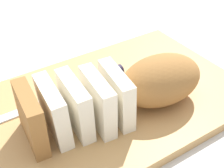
# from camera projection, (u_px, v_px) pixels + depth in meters

# --- Properties ---
(ground_plane) EXTENTS (3.00, 3.00, 0.00)m
(ground_plane) POSITION_uv_depth(u_px,v_px,m) (112.00, 105.00, 0.58)
(ground_plane) COLOR beige
(cutting_board) EXTENTS (0.49, 0.33, 0.02)m
(cutting_board) POSITION_uv_depth(u_px,v_px,m) (112.00, 101.00, 0.58)
(cutting_board) COLOR tan
(cutting_board) RESTS_ON ground_plane
(bread_loaf) EXTENTS (0.31, 0.12, 0.09)m
(bread_loaf) POSITION_uv_depth(u_px,v_px,m) (127.00, 90.00, 0.52)
(bread_loaf) COLOR #996633
(bread_loaf) RESTS_ON cutting_board
(bread_knife) EXTENTS (0.25, 0.03, 0.02)m
(bread_knife) POSITION_uv_depth(u_px,v_px,m) (96.00, 80.00, 0.60)
(bread_knife) COLOR silver
(bread_knife) RESTS_ON cutting_board
(crumb_near_knife) EXTENTS (0.01, 0.01, 0.01)m
(crumb_near_knife) POSITION_uv_depth(u_px,v_px,m) (101.00, 89.00, 0.59)
(crumb_near_knife) COLOR tan
(crumb_near_knife) RESTS_ON cutting_board
(crumb_near_loaf) EXTENTS (0.01, 0.01, 0.01)m
(crumb_near_loaf) POSITION_uv_depth(u_px,v_px,m) (98.00, 77.00, 0.61)
(crumb_near_loaf) COLOR tan
(crumb_near_loaf) RESTS_ON cutting_board
(crumb_stray_left) EXTENTS (0.01, 0.01, 0.01)m
(crumb_stray_left) POSITION_uv_depth(u_px,v_px,m) (136.00, 95.00, 0.57)
(crumb_stray_left) COLOR tan
(crumb_stray_left) RESTS_ON cutting_board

